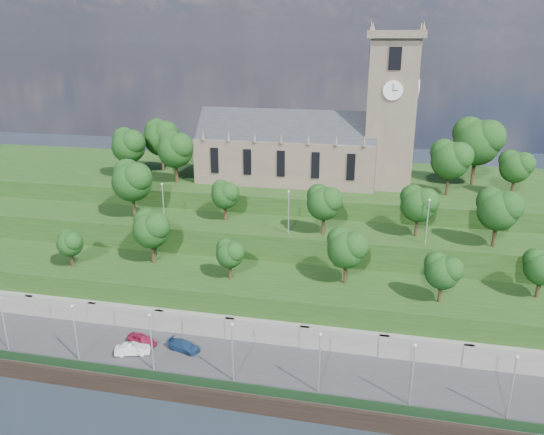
% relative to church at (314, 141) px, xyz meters
% --- Properties ---
extents(ground, '(320.00, 320.00, 0.00)m').
position_rel_church_xyz_m(ground, '(-0.79, -45.98, -22.52)').
color(ground, black).
rests_on(ground, ground).
extents(promenade, '(160.00, 12.00, 2.00)m').
position_rel_church_xyz_m(promenade, '(-0.79, -39.98, -21.52)').
color(promenade, '#2D2D30').
rests_on(promenade, ground).
extents(quay_wall, '(160.00, 0.50, 2.20)m').
position_rel_church_xyz_m(quay_wall, '(-0.79, -46.03, -21.42)').
color(quay_wall, black).
rests_on(quay_wall, ground).
extents(fence, '(160.00, 0.10, 1.20)m').
position_rel_church_xyz_m(fence, '(-0.79, -45.38, -19.92)').
color(fence, '#163118').
rests_on(fence, promenade).
extents(retaining_wall, '(160.00, 2.10, 5.00)m').
position_rel_church_xyz_m(retaining_wall, '(-0.79, -34.01, -20.02)').
color(retaining_wall, slate).
rests_on(retaining_wall, ground).
extents(embankment_lower, '(160.00, 12.00, 8.00)m').
position_rel_church_xyz_m(embankment_lower, '(-0.79, -27.98, -18.52)').
color(embankment_lower, '#1A3712').
rests_on(embankment_lower, ground).
extents(embankment_upper, '(160.00, 10.00, 12.00)m').
position_rel_church_xyz_m(embankment_upper, '(-0.79, -16.98, -16.52)').
color(embankment_upper, '#1A3712').
rests_on(embankment_upper, ground).
extents(hilltop, '(160.00, 32.00, 15.00)m').
position_rel_church_xyz_m(hilltop, '(-0.79, 4.02, -15.02)').
color(hilltop, '#1A3712').
rests_on(hilltop, ground).
extents(church, '(38.60, 12.35, 27.60)m').
position_rel_church_xyz_m(church, '(0.00, 0.00, 0.00)').
color(church, brown).
rests_on(church, hilltop).
extents(trees_lower, '(69.05, 8.97, 8.24)m').
position_rel_church_xyz_m(trees_lower, '(0.56, -27.46, -9.63)').
color(trees_lower, black).
rests_on(trees_lower, embankment_lower).
extents(trees_upper, '(62.05, 8.02, 9.61)m').
position_rel_church_xyz_m(trees_upper, '(0.06, -17.99, -4.84)').
color(trees_upper, black).
rests_on(trees_upper, embankment_upper).
extents(trees_hilltop, '(74.32, 17.17, 12.01)m').
position_rel_church_xyz_m(trees_hilltop, '(0.59, -0.57, -0.59)').
color(trees_hilltop, black).
rests_on(trees_hilltop, hilltop).
extents(lamp_posts_promenade, '(60.36, 0.36, 7.59)m').
position_rel_church_xyz_m(lamp_posts_promenade, '(-2.79, -43.48, -16.13)').
color(lamp_posts_promenade, '#B2B2B7').
rests_on(lamp_posts_promenade, promenade).
extents(lamp_posts_upper, '(40.36, 0.36, 6.71)m').
position_rel_church_xyz_m(lamp_posts_upper, '(-0.79, -19.98, -6.58)').
color(lamp_posts_upper, '#B2B2B7').
rests_on(lamp_posts_upper, embankment_upper).
extents(car_left, '(4.51, 2.93, 1.43)m').
position_rel_church_xyz_m(car_left, '(-16.63, -38.60, -19.81)').
color(car_left, maroon).
rests_on(car_left, promenade).
extents(car_middle, '(4.57, 2.79, 1.42)m').
position_rel_church_xyz_m(car_middle, '(-16.78, -40.93, -19.81)').
color(car_middle, silver).
rests_on(car_middle, promenade).
extents(car_right, '(4.75, 2.97, 1.28)m').
position_rel_church_xyz_m(car_right, '(-10.76, -38.71, -19.88)').
color(car_right, navy).
rests_on(car_right, promenade).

